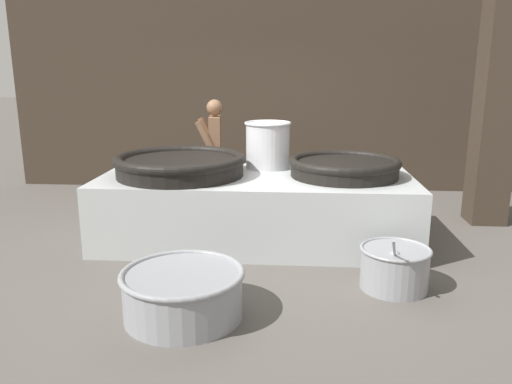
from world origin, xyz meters
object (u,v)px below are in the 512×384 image
at_px(stock_pot, 268,144).
at_px(prep_bowl_vegetables, 395,266).
at_px(giant_wok_far, 344,167).
at_px(cook, 215,152).
at_px(prep_bowl_meat, 183,291).
at_px(giant_wok_near, 180,164).

xyz_separation_m(stock_pot, prep_bowl_vegetables, (1.25, -1.73, -0.85)).
xyz_separation_m(giant_wok_far, cook, (-1.66, 1.13, -0.04)).
relative_size(giant_wok_far, prep_bowl_vegetables, 1.54).
relative_size(stock_pot, prep_bowl_meat, 0.57).
bearing_deg(giant_wok_far, prep_bowl_vegetables, -74.34).
xyz_separation_m(cook, prep_bowl_meat, (0.21, -3.09, -0.63)).
relative_size(stock_pot, cook, 0.36).
xyz_separation_m(giant_wok_near, prep_bowl_vegetables, (2.22, -1.19, -0.69)).
relative_size(giant_wok_far, prep_bowl_meat, 1.25).
bearing_deg(stock_pot, cook, 138.17).
bearing_deg(cook, prep_bowl_meat, 87.66).
height_order(giant_wok_near, prep_bowl_vegetables, giant_wok_near).
bearing_deg(prep_bowl_meat, stock_pot, 76.96).
bearing_deg(giant_wok_far, stock_pot, 153.34).
bearing_deg(prep_bowl_meat, cook, 93.88).
xyz_separation_m(giant_wok_near, giant_wok_far, (1.87, 0.09, -0.02)).
xyz_separation_m(giant_wok_far, prep_bowl_meat, (-1.45, -1.96, -0.67)).
height_order(giant_wok_far, prep_bowl_meat, giant_wok_far).
bearing_deg(cook, giant_wok_near, 74.18).
distance_m(giant_wok_far, stock_pot, 1.02).
xyz_separation_m(giant_wok_near, cook, (0.21, 1.22, -0.06)).
bearing_deg(prep_bowl_vegetables, giant_wok_near, 151.79).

